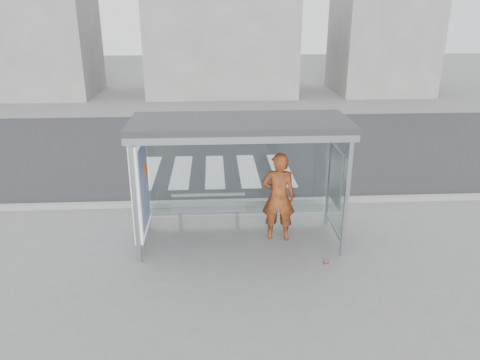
% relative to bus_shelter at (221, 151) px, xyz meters
% --- Properties ---
extents(ground, '(80.00, 80.00, 0.00)m').
position_rel_bus_shelter_xyz_m(ground, '(0.37, -0.06, -1.98)').
color(ground, slate).
rests_on(ground, ground).
extents(road, '(30.00, 10.00, 0.01)m').
position_rel_bus_shelter_xyz_m(road, '(0.37, 6.94, -1.98)').
color(road, '#28292B').
rests_on(road, ground).
extents(curb, '(30.00, 0.18, 0.12)m').
position_rel_bus_shelter_xyz_m(curb, '(0.37, 1.89, -1.92)').
color(curb, gray).
rests_on(curb, ground).
extents(crosswalk, '(4.55, 3.00, 0.00)m').
position_rel_bus_shelter_xyz_m(crosswalk, '(-0.13, 4.44, -1.98)').
color(crosswalk, silver).
rests_on(crosswalk, ground).
extents(bus_shelter, '(4.25, 1.65, 2.62)m').
position_rel_bus_shelter_xyz_m(bus_shelter, '(0.00, 0.00, 0.00)').
color(bus_shelter, gray).
rests_on(bus_shelter, ground).
extents(building_left, '(6.00, 5.00, 6.00)m').
position_rel_bus_shelter_xyz_m(building_left, '(-9.63, 17.94, 1.02)').
color(building_left, slate).
rests_on(building_left, ground).
extents(building_center, '(8.00, 5.00, 5.00)m').
position_rel_bus_shelter_xyz_m(building_center, '(0.37, 17.94, 0.52)').
color(building_center, slate).
rests_on(building_center, ground).
extents(building_right, '(5.00, 5.00, 7.00)m').
position_rel_bus_shelter_xyz_m(building_right, '(9.37, 17.94, 1.52)').
color(building_right, slate).
rests_on(building_right, ground).
extents(person, '(0.75, 0.54, 1.91)m').
position_rel_bus_shelter_xyz_m(person, '(1.18, 0.03, -1.03)').
color(person, '#C64012').
rests_on(person, ground).
extents(bench, '(1.61, 0.21, 0.83)m').
position_rel_bus_shelter_xyz_m(bench, '(-0.28, 0.52, -1.49)').
color(bench, slate).
rests_on(bench, ground).
extents(soda_can, '(0.12, 0.09, 0.06)m').
position_rel_bus_shelter_xyz_m(soda_can, '(1.98, -1.07, -1.95)').
color(soda_can, '#C93B49').
rests_on(soda_can, ground).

